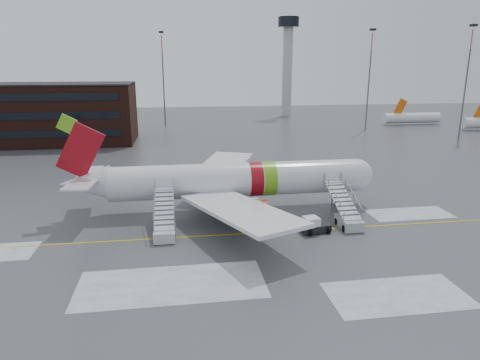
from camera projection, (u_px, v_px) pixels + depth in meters
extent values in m
plane|color=#494C4F|center=(233.00, 231.00, 42.50)|extent=(260.00, 260.00, 0.00)
cylinder|color=silver|center=(237.00, 180.00, 47.82)|extent=(28.00, 3.80, 3.80)
sphere|color=silver|center=(356.00, 175.00, 49.84)|extent=(3.80, 3.80, 3.80)
cube|color=black|center=(365.00, 171.00, 49.86)|extent=(1.09, 1.60, 0.97)
cone|color=silver|center=(85.00, 183.00, 45.39)|extent=(5.20, 3.72, 3.72)
cube|color=maroon|center=(81.00, 151.00, 44.45)|extent=(5.27, 0.30, 6.09)
cube|color=#6AAF1C|center=(67.00, 124.00, 43.56)|extent=(2.16, 0.26, 2.16)
cube|color=silver|center=(91.00, 172.00, 47.73)|extent=(3.07, 4.85, 0.18)
cube|color=silver|center=(81.00, 184.00, 42.77)|extent=(3.07, 4.85, 0.18)
cube|color=silver|center=(221.00, 168.00, 55.95)|extent=(10.72, 15.97, 1.13)
cube|color=silver|center=(240.00, 210.00, 39.72)|extent=(10.72, 15.97, 1.13)
cylinder|color=silver|center=(235.00, 184.00, 53.36)|extent=(3.40, 2.10, 2.10)
cylinder|color=silver|center=(250.00, 211.00, 43.44)|extent=(3.40, 2.10, 2.10)
cylinder|color=#595B60|center=(338.00, 197.00, 50.23)|extent=(0.20, 0.20, 1.80)
cylinder|color=black|center=(338.00, 201.00, 50.34)|extent=(0.90, 0.56, 0.90)
cylinder|color=black|center=(230.00, 199.00, 50.84)|extent=(0.90, 0.56, 0.90)
cylinder|color=black|center=(236.00, 213.00, 46.25)|extent=(0.90, 0.56, 0.90)
cube|color=#A6A9AD|center=(349.00, 223.00, 43.11)|extent=(2.00, 3.20, 1.00)
cube|color=#A6A9AD|center=(342.00, 200.00, 44.68)|extent=(1.90, 5.87, 2.52)
cube|color=#A6A9AD|center=(332.00, 181.00, 47.52)|extent=(1.90, 1.40, 0.15)
cylinder|color=#595B60|center=(332.00, 197.00, 47.59)|extent=(0.16, 0.16, 3.40)
cylinder|color=black|center=(344.00, 228.00, 42.08)|extent=(0.25, 0.70, 0.70)
cylinder|color=black|center=(353.00, 220.00, 44.25)|extent=(0.25, 0.70, 0.70)
cube|color=silver|center=(165.00, 233.00, 40.47)|extent=(2.00, 3.20, 1.00)
cube|color=silver|center=(164.00, 209.00, 42.03)|extent=(1.90, 5.87, 2.52)
cube|color=silver|center=(164.00, 188.00, 44.88)|extent=(1.90, 1.40, 0.15)
cylinder|color=#595B60|center=(165.00, 205.00, 44.94)|extent=(0.16, 0.16, 3.40)
cylinder|color=black|center=(155.00, 239.00, 39.43)|extent=(0.25, 0.70, 0.70)
cylinder|color=black|center=(174.00, 230.00, 41.60)|extent=(0.25, 0.70, 0.70)
cube|color=black|center=(315.00, 228.00, 42.02)|extent=(3.01, 1.97, 0.70)
cube|color=white|center=(311.00, 222.00, 41.68)|extent=(1.62, 1.62, 0.90)
cube|color=black|center=(311.00, 218.00, 41.59)|extent=(1.41, 1.49, 0.15)
cylinder|color=black|center=(310.00, 232.00, 41.10)|extent=(0.42, 0.74, 0.70)
cylinder|color=black|center=(328.00, 230.00, 41.72)|extent=(0.42, 0.74, 0.70)
cylinder|color=black|center=(303.00, 227.00, 42.37)|extent=(0.42, 0.74, 0.70)
cylinder|color=black|center=(321.00, 225.00, 43.00)|extent=(0.42, 0.74, 0.70)
cylinder|color=#B2B5BA|center=(287.00, 71.00, 133.84)|extent=(3.00, 3.00, 28.00)
cylinder|color=black|center=(289.00, 22.00, 130.05)|extent=(6.40, 6.40, 3.00)
cylinder|color=#595B60|center=(368.00, 91.00, 105.22)|extent=(0.36, 0.36, 19.20)
cylinder|color=#CC7272|center=(372.00, 42.00, 102.21)|extent=(0.32, 0.32, 4.32)
cube|color=black|center=(373.00, 30.00, 101.46)|extent=(1.20, 1.20, 0.50)
cylinder|color=#595B60|center=(164.00, 89.00, 113.29)|extent=(0.36, 0.36, 19.20)
cylinder|color=#CC7272|center=(162.00, 44.00, 110.28)|extent=(0.32, 0.32, 4.32)
cube|color=black|center=(161.00, 32.00, 109.53)|extent=(1.20, 1.20, 0.50)
cylinder|color=#595B60|center=(464.00, 94.00, 94.16)|extent=(0.36, 0.36, 19.20)
cylinder|color=#CC7272|center=(472.00, 40.00, 91.15)|extent=(0.32, 0.32, 4.32)
cube|color=black|center=(474.00, 25.00, 90.40)|extent=(1.20, 1.20, 0.50)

